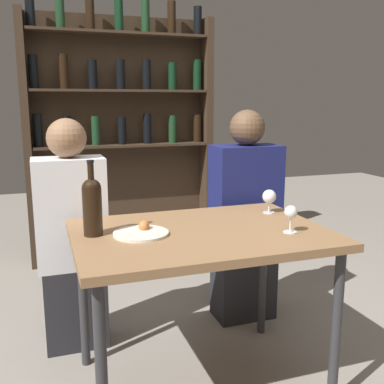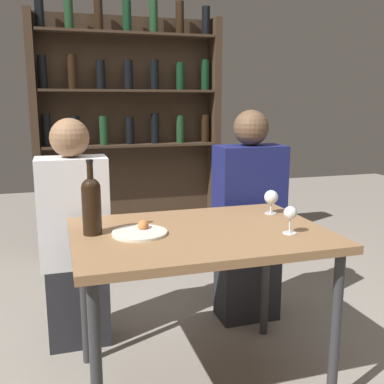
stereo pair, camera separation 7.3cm
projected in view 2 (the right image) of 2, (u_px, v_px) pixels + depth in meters
The scene contains 9 objects.
ground_plane at pixel (199, 382), 2.13m from camera, with size 10.00×10.00×0.00m, color gray.
dining_table at pixel (200, 246), 1.99m from camera, with size 1.11×0.78×0.75m.
wine_rack_wall at pixel (129, 125), 3.71m from camera, with size 1.53×0.21×2.09m.
wine_bottle at pixel (91, 203), 1.90m from camera, with size 0.08×0.08×0.32m.
wine_glass_0 at pixel (290, 214), 1.91m from camera, with size 0.06×0.06×0.12m.
wine_glass_1 at pixel (271, 198), 2.26m from camera, with size 0.07×0.07×0.12m.
food_plate_0 at pixel (140, 231), 1.93m from camera, with size 0.24×0.24×0.05m.
seated_person_left at pixel (75, 240), 2.38m from camera, with size 0.36×0.22×1.23m.
seated_person_right at pixel (248, 223), 2.66m from camera, with size 0.39×0.22×1.26m.
Camera 2 is at (-0.58, -1.81, 1.31)m, focal length 42.00 mm.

